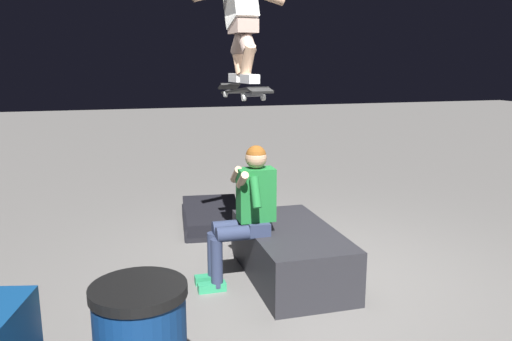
# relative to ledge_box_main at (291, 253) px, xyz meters

# --- Properties ---
(ground_plane) EXTENTS (40.00, 40.00, 0.00)m
(ground_plane) POSITION_rel_ledge_box_main_xyz_m (-0.11, -0.17, -0.25)
(ground_plane) COLOR slate
(ledge_box_main) EXTENTS (1.58, 0.84, 0.50)m
(ledge_box_main) POSITION_rel_ledge_box_main_xyz_m (0.00, 0.00, 0.00)
(ledge_box_main) COLOR #28282D
(ledge_box_main) RESTS_ON ground
(person_sitting_on_ledge) EXTENTS (0.59, 0.75, 1.34)m
(person_sitting_on_ledge) POSITION_rel_ledge_box_main_xyz_m (-0.00, 0.46, 0.50)
(person_sitting_on_ledge) COLOR #2D3856
(person_sitting_on_ledge) RESTS_ON ground
(skateboard) EXTENTS (1.03, 0.27, 0.13)m
(skateboard) POSITION_rel_ledge_box_main_xyz_m (0.18, 0.42, 1.57)
(skateboard) COLOR black
(skater_airborne) EXTENTS (0.63, 0.89, 1.12)m
(skater_airborne) POSITION_rel_ledge_box_main_xyz_m (0.24, 0.43, 2.26)
(skater_airborne) COLOR white
(kicker_ramp) EXTENTS (1.37, 0.91, 0.33)m
(kicker_ramp) POSITION_rel_ledge_box_main_xyz_m (1.84, 0.41, -0.20)
(kicker_ramp) COLOR black
(kicker_ramp) RESTS_ON ground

